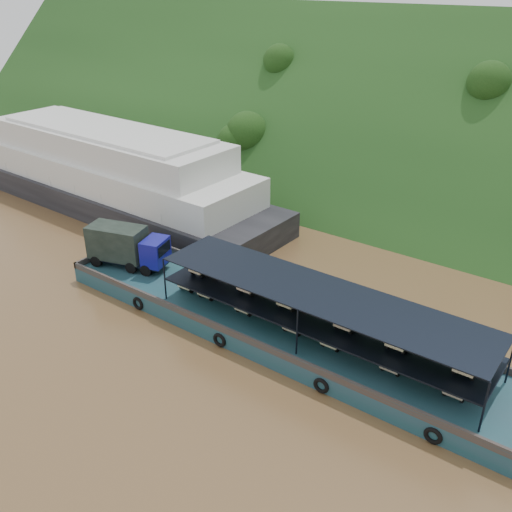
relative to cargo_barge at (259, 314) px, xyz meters
The scene contains 4 objects.
ground 1.96m from the cargo_barge, 140.50° to the left, with size 160.00×160.00×0.00m, color brown.
hillside 37.05m from the cargo_barge, 91.90° to the left, with size 140.00×28.00×28.00m, color #173613.
cargo_barge is the anchor object (origin of this frame).
passenger_ferry 29.08m from the cargo_barge, 159.66° to the left, with size 42.08×11.19×8.49m.
Camera 1 is at (21.49, -28.79, 23.08)m, focal length 40.00 mm.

